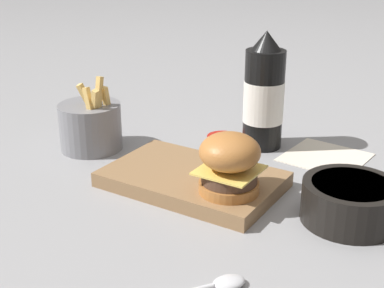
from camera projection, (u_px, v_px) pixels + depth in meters
The scene contains 9 objects.
ground_plane at pixel (213, 172), 0.93m from camera, with size 6.00×6.00×0.00m, color gray.
serving_board at pixel (192, 179), 0.87m from camera, with size 0.28×0.18×0.02m.
burger at pixel (230, 163), 0.79m from camera, with size 0.09×0.09×0.09m.
ketchup_bottle at pixel (264, 96), 1.01m from camera, with size 0.08×0.08×0.22m.
fries_basket at pixel (91, 126), 1.01m from camera, with size 0.12×0.12×0.14m.
side_bowl at pixel (350, 201), 0.76m from camera, with size 0.14×0.14×0.06m.
spoon at pixel (213, 286), 0.62m from camera, with size 0.10×0.12×0.01m.
ketchup_puddle at pixel (223, 136), 1.09m from camera, with size 0.06×0.06×0.00m.
parchment_square at pixel (325, 157), 0.99m from camera, with size 0.15×0.15×0.00m.
Camera 1 is at (-0.42, 0.74, 0.39)m, focal length 50.00 mm.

